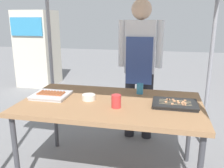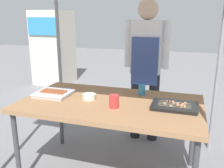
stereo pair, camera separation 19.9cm
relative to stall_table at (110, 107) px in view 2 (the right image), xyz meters
name	(u,v)px [view 2 (the right image)]	position (x,y,z in m)	size (l,w,h in m)	color
stall_table	(110,107)	(0.00, 0.00, 0.00)	(1.60, 0.90, 0.75)	#9E724C
tray_grilled_sausages	(54,93)	(-0.58, 0.01, 0.07)	(0.33, 0.29, 0.05)	silver
tray_meat_skewers	(174,106)	(0.56, 0.01, 0.07)	(0.37, 0.26, 0.04)	black
condiment_bowl	(89,96)	(-0.21, 0.01, 0.08)	(0.12, 0.12, 0.05)	silver
drink_cup_near_edge	(142,90)	(0.23, 0.29, 0.10)	(0.07, 0.07, 0.10)	#338CBF
drink_cup_by_wok	(114,101)	(0.07, -0.13, 0.11)	(0.08, 0.08, 0.11)	red
vendor_woman	(146,60)	(0.17, 0.83, 0.30)	(0.52, 0.23, 1.68)	black
neighbor_stall_right	(54,48)	(-2.27, 2.86, 0.11)	(0.76, 0.76, 1.61)	beige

